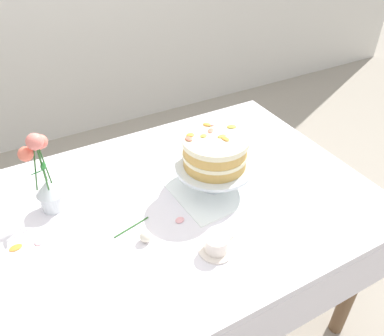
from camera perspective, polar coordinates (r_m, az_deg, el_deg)
name	(u,v)px	position (r m, az deg, el deg)	size (l,w,h in m)	color
ground_plane	(181,316)	(1.97, -1.71, -21.00)	(12.00, 12.00, 0.00)	#9E9384
dining_table	(180,221)	(1.44, -1.77, -7.90)	(1.40, 1.00, 0.74)	white
linen_napkin	(214,185)	(1.46, 3.20, -2.54)	(0.32, 0.32, 0.00)	white
cake_stand	(214,168)	(1.41, 3.32, 0.02)	(0.29, 0.29, 0.10)	silver
layer_cake	(215,151)	(1.36, 3.42, 2.54)	(0.24, 0.24, 0.12)	tan
flower_vase	(45,178)	(1.37, -20.88, -1.46)	(0.11, 0.10, 0.32)	silver
teacup	(217,245)	(1.21, 3.71, -11.25)	(0.12, 0.11, 0.06)	silver
fallen_rose	(145,236)	(1.25, -7.01, -9.94)	(0.13, 0.11, 0.04)	#2D6028
loose_petal_0	(39,242)	(1.34, -21.70, -10.17)	(0.03, 0.03, 0.00)	pink
loose_petal_1	(16,248)	(1.35, -24.60, -10.65)	(0.04, 0.03, 0.00)	orange
loose_petal_2	(180,220)	(1.32, -1.82, -7.70)	(0.03, 0.03, 0.01)	pink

